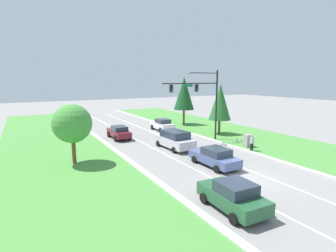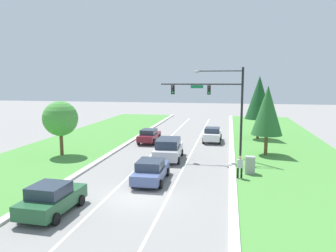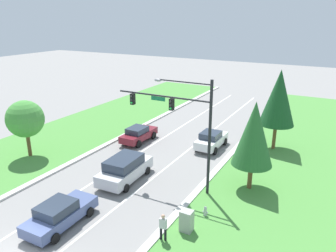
{
  "view_description": "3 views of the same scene",
  "coord_description": "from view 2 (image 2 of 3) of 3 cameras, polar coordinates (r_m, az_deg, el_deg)",
  "views": [
    {
      "loc": [
        -13.36,
        -13.05,
        7.01
      ],
      "look_at": [
        0.66,
        11.96,
        1.93
      ],
      "focal_mm": 28.0,
      "sensor_mm": 36.0,
      "label": 1
    },
    {
      "loc": [
        5.28,
        -18.23,
        7.02
      ],
      "look_at": [
        -0.79,
        14.11,
        2.33
      ],
      "focal_mm": 35.0,
      "sensor_mm": 36.0,
      "label": 2
    },
    {
      "loc": [
        13.63,
        -8.4,
        11.83
      ],
      "look_at": [
        -0.07,
        16.68,
        2.2
      ],
      "focal_mm": 35.0,
      "sensor_mm": 36.0,
      "label": 3
    }
  ],
  "objects": [
    {
      "name": "fire_hydrant",
      "position": [
        27.19,
        14.58,
        -6.37
      ],
      "size": [
        0.34,
        0.2,
        0.7
      ],
      "color": "#B7B7BC",
      "rests_on": "ground_plane"
    },
    {
      "name": "conifer_near_right_tree",
      "position": [
        31.34,
        16.91,
        2.6
      ],
      "size": [
        2.84,
        2.84,
        6.5
      ],
      "color": "brown",
      "rests_on": "ground_plane"
    },
    {
      "name": "traffic_signal_mast",
      "position": [
        28.93,
        8.79,
        4.69
      ],
      "size": [
        7.22,
        0.41,
        8.07
      ],
      "color": "black",
      "rests_on": "ground_plane"
    },
    {
      "name": "pedestrian",
      "position": [
        23.81,
        12.4,
        -6.89
      ],
      "size": [
        0.4,
        0.26,
        1.69
      ],
      "rotation": [
        0.0,
        0.0,
        3.26
      ],
      "color": "black",
      "rests_on": "ground_plane"
    },
    {
      "name": "lane_stripe_inner_right",
      "position": [
        19.84,
        -0.17,
        -12.6
      ],
      "size": [
        0.14,
        81.0,
        0.01
      ],
      "color": "white",
      "rests_on": "ground_plane"
    },
    {
      "name": "utility_cabinet",
      "position": [
        25.21,
        14.08,
        -6.68
      ],
      "size": [
        0.7,
        0.6,
        1.38
      ],
      "color": "#9E9E99",
      "rests_on": "ground_plane"
    },
    {
      "name": "grass_verge_right",
      "position": [
        20.31,
        26.66,
        -12.88
      ],
      "size": [
        10.0,
        90.0,
        0.08
      ],
      "color": "#4C8E3D",
      "rests_on": "ground_plane"
    },
    {
      "name": "curb_strip_right",
      "position": [
        19.51,
        11.3,
        -12.9
      ],
      "size": [
        0.5,
        90.0,
        0.15
      ],
      "color": "beige",
      "rests_on": "ground_plane"
    },
    {
      "name": "conifer_far_right_tree",
      "position": [
        39.63,
        15.59,
        4.79
      ],
      "size": [
        3.14,
        3.14,
        7.46
      ],
      "color": "brown",
      "rests_on": "ground_plane"
    },
    {
      "name": "silver_suv",
      "position": [
        28.94,
        0.07,
        -3.99
      ],
      "size": [
        2.46,
        5.05,
        1.87
      ],
      "rotation": [
        0.0,
        0.0,
        0.05
      ],
      "color": "silver",
      "rests_on": "ground_plane"
    },
    {
      "name": "forest_sedan",
      "position": [
        18.64,
        -19.59,
        -11.83
      ],
      "size": [
        2.27,
        4.2,
        1.64
      ],
      "rotation": [
        0.0,
        0.0,
        -0.04
      ],
      "color": "#235633",
      "rests_on": "ground_plane"
    },
    {
      "name": "white_sedan",
      "position": [
        37.42,
        7.72,
        -1.46
      ],
      "size": [
        2.04,
        4.25,
        1.66
      ],
      "rotation": [
        0.0,
        0.0,
        -0.01
      ],
      "color": "white",
      "rests_on": "ground_plane"
    },
    {
      "name": "burgundy_sedan",
      "position": [
        36.59,
        -3.3,
        -1.69
      ],
      "size": [
        1.96,
        4.41,
        1.55
      ],
      "rotation": [
        0.0,
        0.0,
        -0.01
      ],
      "color": "maroon",
      "rests_on": "ground_plane"
    },
    {
      "name": "oak_near_left_tree",
      "position": [
        31.51,
        -18.24,
        1.22
      ],
      "size": [
        3.19,
        3.19,
        5.08
      ],
      "color": "brown",
      "rests_on": "ground_plane"
    },
    {
      "name": "curb_strip_left",
      "position": [
        22.36,
        -19.61,
        -10.47
      ],
      "size": [
        0.5,
        90.0,
        0.15
      ],
      "color": "beige",
      "rests_on": "ground_plane"
    },
    {
      "name": "ground_plane",
      "position": [
        20.23,
        -5.3,
        -12.22
      ],
      "size": [
        160.0,
        160.0,
        0.0
      ],
      "primitive_type": "plane",
      "color": "gray"
    },
    {
      "name": "lane_stripe_inner_left",
      "position": [
        20.78,
        -10.19,
        -11.76
      ],
      "size": [
        0.14,
        81.0,
        0.01
      ],
      "color": "white",
      "rests_on": "ground_plane"
    },
    {
      "name": "slate_blue_sedan",
      "position": [
        22.83,
        -2.99,
        -7.76
      ],
      "size": [
        2.12,
        4.66,
        1.56
      ],
      "rotation": [
        0.0,
        0.0,
        0.02
      ],
      "color": "#475684",
      "rests_on": "ground_plane"
    }
  ]
}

